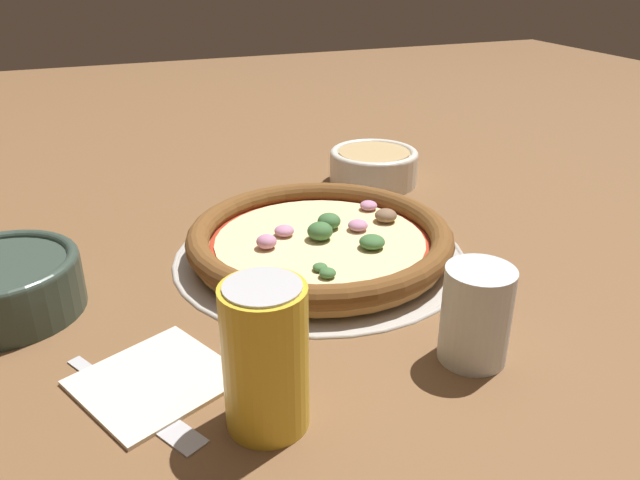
# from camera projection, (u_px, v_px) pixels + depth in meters

# --- Properties ---
(ground_plane) EXTENTS (3.00, 3.00, 0.00)m
(ground_plane) POSITION_uv_depth(u_px,v_px,m) (320.00, 257.00, 0.76)
(ground_plane) COLOR brown
(pizza_tray) EXTENTS (0.35, 0.35, 0.01)m
(pizza_tray) POSITION_uv_depth(u_px,v_px,m) (320.00, 255.00, 0.76)
(pizza_tray) COLOR #B7B2A8
(pizza_tray) RESTS_ON ground_plane
(pizza) EXTENTS (0.32, 0.32, 0.04)m
(pizza) POSITION_uv_depth(u_px,v_px,m) (320.00, 239.00, 0.75)
(pizza) COLOR tan
(pizza) RESTS_ON pizza_tray
(bowl_near) EXTENTS (0.14, 0.14, 0.05)m
(bowl_near) POSITION_uv_depth(u_px,v_px,m) (374.00, 165.00, 0.98)
(bowl_near) COLOR silver
(bowl_near) RESTS_ON ground_plane
(bowl_far) EXTENTS (0.16, 0.16, 0.06)m
(bowl_far) POSITION_uv_depth(u_px,v_px,m) (2.00, 286.00, 0.63)
(bowl_far) COLOR #334238
(bowl_far) RESTS_ON ground_plane
(drinking_cup) EXTENTS (0.06, 0.06, 0.09)m
(drinking_cup) POSITION_uv_depth(u_px,v_px,m) (476.00, 315.00, 0.55)
(drinking_cup) COLOR silver
(drinking_cup) RESTS_ON ground_plane
(napkin) EXTENTS (0.16, 0.15, 0.01)m
(napkin) POSITION_uv_depth(u_px,v_px,m) (155.00, 379.00, 0.54)
(napkin) COLOR beige
(napkin) RESTS_ON ground_plane
(fork) EXTENTS (0.10, 0.16, 0.00)m
(fork) POSITION_uv_depth(u_px,v_px,m) (138.00, 405.00, 0.51)
(fork) COLOR #B7B7BC
(fork) RESTS_ON ground_plane
(beverage_can) EXTENTS (0.07, 0.07, 0.12)m
(beverage_can) POSITION_uv_depth(u_px,v_px,m) (265.00, 357.00, 0.47)
(beverage_can) COLOR gold
(beverage_can) RESTS_ON ground_plane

